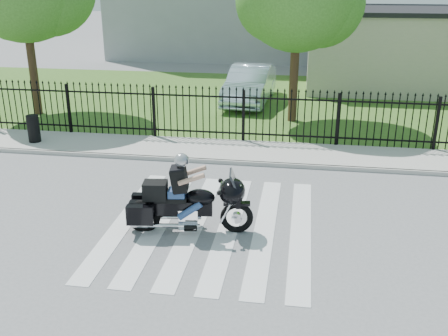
# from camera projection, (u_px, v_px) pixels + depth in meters

# --- Properties ---
(ground) EXTENTS (120.00, 120.00, 0.00)m
(ground) POSITION_uv_depth(u_px,v_px,m) (211.00, 226.00, 11.78)
(ground) COLOR slate
(ground) RESTS_ON ground
(crosswalk) EXTENTS (5.00, 5.50, 0.01)m
(crosswalk) POSITION_uv_depth(u_px,v_px,m) (211.00, 226.00, 11.78)
(crosswalk) COLOR silver
(crosswalk) RESTS_ON ground
(sidewalk) EXTENTS (40.00, 2.00, 0.12)m
(sidewalk) POSITION_uv_depth(u_px,v_px,m) (239.00, 152.00, 16.38)
(sidewalk) COLOR #ADAAA3
(sidewalk) RESTS_ON ground
(curb) EXTENTS (40.00, 0.12, 0.12)m
(curb) POSITION_uv_depth(u_px,v_px,m) (235.00, 162.00, 15.45)
(curb) COLOR #ADAAA3
(curb) RESTS_ON ground
(grass_strip) EXTENTS (40.00, 12.00, 0.02)m
(grass_strip) POSITION_uv_depth(u_px,v_px,m) (260.00, 101.00, 22.85)
(grass_strip) COLOR #385F20
(grass_strip) RESTS_ON ground
(iron_fence) EXTENTS (26.00, 0.04, 1.80)m
(iron_fence) POSITION_uv_depth(u_px,v_px,m) (243.00, 117.00, 17.00)
(iron_fence) COLOR black
(iron_fence) RESTS_ON ground
(building_low) EXTENTS (10.00, 6.00, 3.50)m
(building_low) POSITION_uv_depth(u_px,v_px,m) (415.00, 51.00, 24.92)
(building_low) COLOR beige
(building_low) RESTS_ON ground
(building_low_roof) EXTENTS (10.20, 6.20, 0.20)m
(building_low_roof) POSITION_uv_depth(u_px,v_px,m) (420.00, 10.00, 24.26)
(building_low_roof) COLOR black
(building_low_roof) RESTS_ON building_low
(motorcycle_rider) EXTENTS (2.79, 1.08, 1.85)m
(motorcycle_rider) POSITION_uv_depth(u_px,v_px,m) (185.00, 200.00, 11.29)
(motorcycle_rider) COLOR black
(motorcycle_rider) RESTS_ON ground
(parked_car) EXTENTS (1.96, 4.84, 1.56)m
(parked_car) POSITION_uv_depth(u_px,v_px,m) (250.00, 85.00, 22.26)
(parked_car) COLOR silver
(parked_car) RESTS_ON grass_strip
(litter_bin) EXTENTS (0.49, 0.49, 0.88)m
(litter_bin) POSITION_uv_depth(u_px,v_px,m) (34.00, 129.00, 16.98)
(litter_bin) COLOR black
(litter_bin) RESTS_ON sidewalk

